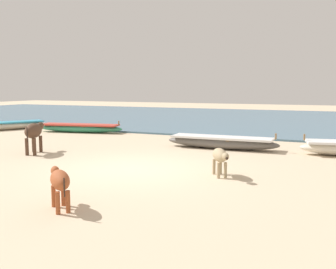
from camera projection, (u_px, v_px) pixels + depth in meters
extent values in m
plane|color=beige|center=(132.00, 169.00, 10.22)|extent=(80.00, 80.00, 0.00)
cube|color=slate|center=(256.00, 119.00, 25.63)|extent=(60.00, 20.00, 0.08)
ellipsoid|color=#5B5651|center=(221.00, 143.00, 13.55)|extent=(4.01, 0.93, 0.43)
cube|color=white|center=(222.00, 138.00, 13.53)|extent=(3.53, 0.91, 0.07)
cube|color=olive|center=(230.00, 140.00, 13.42)|extent=(0.13, 0.74, 0.04)
cylinder|color=olive|center=(276.00, 136.00, 12.80)|extent=(0.06, 0.06, 0.20)
cylinder|color=olive|center=(304.00, 137.00, 12.38)|extent=(0.06, 0.06, 0.20)
ellipsoid|color=#338C66|center=(80.00, 128.00, 18.42)|extent=(4.34, 1.56, 0.39)
cube|color=#CC3F33|center=(80.00, 125.00, 18.40)|extent=(3.83, 1.45, 0.07)
cube|color=olive|center=(86.00, 126.00, 18.34)|extent=(0.24, 0.69, 0.04)
cylinder|color=olive|center=(119.00, 123.00, 17.94)|extent=(0.06, 0.06, 0.20)
ellipsoid|color=beige|center=(6.00, 126.00, 19.50)|extent=(2.75, 4.04, 0.40)
cube|color=#3399BF|center=(6.00, 123.00, 19.48)|extent=(2.49, 3.60, 0.07)
ellipsoid|color=#4C3323|center=(33.00, 131.00, 12.48)|extent=(0.85, 1.17, 0.48)
ellipsoid|color=#4C3323|center=(40.00, 126.00, 13.19)|extent=(0.35, 0.42, 0.26)
sphere|color=#2D2119|center=(42.00, 126.00, 13.35)|extent=(0.13, 0.13, 0.10)
cylinder|color=#4C3323|center=(34.00, 144.00, 12.85)|extent=(0.11, 0.11, 0.55)
cylinder|color=#4C3323|center=(41.00, 144.00, 12.86)|extent=(0.11, 0.11, 0.55)
cylinder|color=#4C3323|center=(27.00, 147.00, 12.22)|extent=(0.11, 0.11, 0.55)
cylinder|color=#4C3323|center=(34.00, 147.00, 12.23)|extent=(0.11, 0.11, 0.55)
cylinder|color=#2D2119|center=(27.00, 134.00, 11.92)|extent=(0.04, 0.04, 0.45)
ellipsoid|color=#9E4C28|center=(60.00, 180.00, 6.77)|extent=(0.80, 0.75, 0.34)
ellipsoid|color=#9E4C28|center=(55.00, 171.00, 7.23)|extent=(0.30, 0.29, 0.19)
sphere|color=#2D2119|center=(54.00, 171.00, 7.34)|extent=(0.10, 0.10, 0.07)
cylinder|color=#9E4C28|center=(54.00, 196.00, 6.98)|extent=(0.08, 0.08, 0.39)
cylinder|color=#9E4C28|center=(63.00, 195.00, 7.05)|extent=(0.08, 0.08, 0.39)
cylinder|color=#9E4C28|center=(58.00, 203.00, 6.57)|extent=(0.08, 0.08, 0.39)
cylinder|color=#9E4C28|center=(68.00, 202.00, 6.64)|extent=(0.08, 0.08, 0.39)
cylinder|color=#2D2119|center=(64.00, 187.00, 6.40)|extent=(0.03, 0.03, 0.32)
ellipsoid|color=tan|center=(220.00, 155.00, 9.35)|extent=(0.65, 0.80, 0.33)
ellipsoid|color=tan|center=(226.00, 156.00, 8.84)|extent=(0.26, 0.29, 0.18)
sphere|color=#2D2119|center=(227.00, 158.00, 8.74)|extent=(0.09, 0.09, 0.07)
cylinder|color=tan|center=(225.00, 170.00, 9.18)|extent=(0.08, 0.08, 0.38)
cylinder|color=tan|center=(219.00, 170.00, 9.16)|extent=(0.08, 0.08, 0.38)
cylinder|color=tan|center=(220.00, 166.00, 9.61)|extent=(0.08, 0.08, 0.38)
cylinder|color=tan|center=(214.00, 167.00, 9.59)|extent=(0.08, 0.08, 0.38)
cylinder|color=#2D2119|center=(216.00, 154.00, 9.74)|extent=(0.02, 0.02, 0.31)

